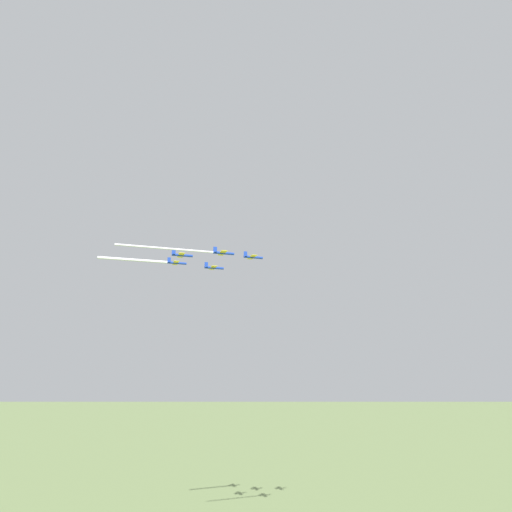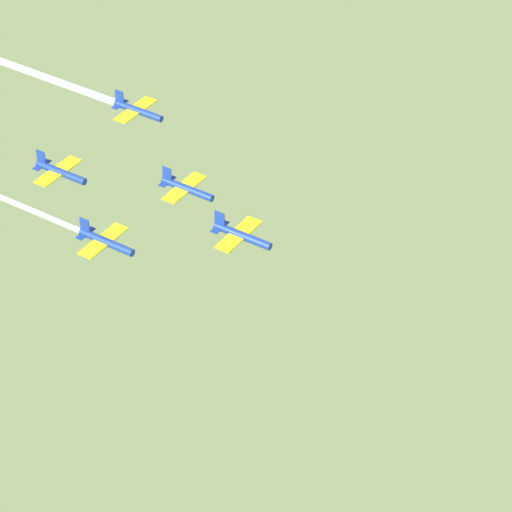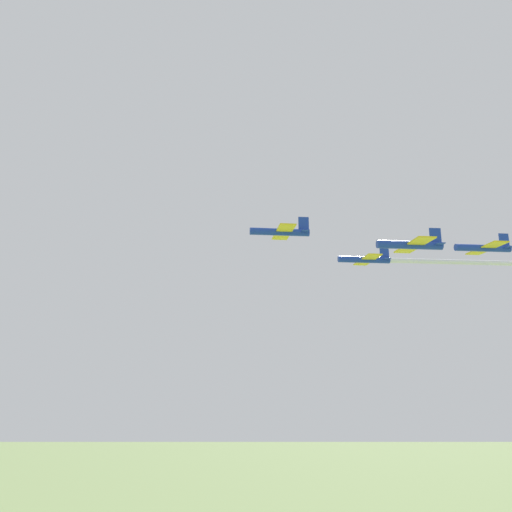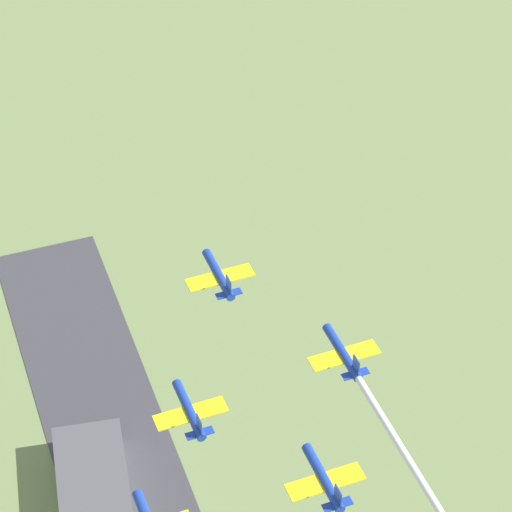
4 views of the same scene
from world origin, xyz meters
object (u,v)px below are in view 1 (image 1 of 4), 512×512
(jet_0, at_px, (252,257))
(jet_4, at_px, (181,255))
(jet_2, at_px, (223,253))
(jet_3, at_px, (176,263))
(jet_1, at_px, (213,268))

(jet_0, distance_m, jet_4, 34.99)
(jet_2, distance_m, jet_3, 35.45)
(jet_0, bearing_deg, jet_2, -59.53)
(jet_1, distance_m, jet_2, 20.71)
(jet_0, bearing_deg, jet_1, -120.47)
(jet_0, relative_size, jet_3, 1.00)
(jet_1, bearing_deg, jet_3, -120.47)
(jet_1, relative_size, jet_4, 1.00)
(jet_2, bearing_deg, jet_1, 180.00)
(jet_2, relative_size, jet_4, 1.00)
(jet_0, xyz_separation_m, jet_3, (-37.99, 14.15, -0.84))
(jet_0, xyz_separation_m, jet_1, (-19.00, 7.07, -4.38))
(jet_1, xyz_separation_m, jet_4, (-15.41, -13.17, 2.62))
(jet_1, relative_size, jet_3, 1.00)
(jet_0, bearing_deg, jet_4, -90.00)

